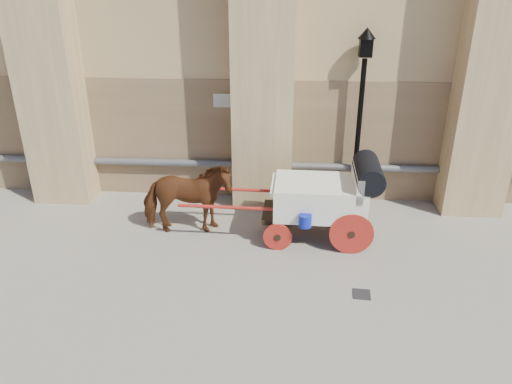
{
  "coord_description": "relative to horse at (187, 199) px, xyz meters",
  "views": [
    {
      "loc": [
        -0.38,
        -7.68,
        5.49
      ],
      "look_at": [
        -1.05,
        1.97,
        1.04
      ],
      "focal_mm": 35.0,
      "sensor_mm": 36.0,
      "label": 1
    }
  ],
  "objects": [
    {
      "name": "ground",
      "position": [
        2.56,
        -1.97,
        -0.83
      ],
      "size": [
        90.0,
        90.0,
        0.0
      ],
      "primitive_type": "plane",
      "color": "gray",
      "rests_on": "ground"
    },
    {
      "name": "horse",
      "position": [
        0.0,
        0.0,
        0.0
      ],
      "size": [
        2.06,
        1.12,
        1.66
      ],
      "primitive_type": "imported",
      "rotation": [
        0.0,
        0.0,
        1.69
      ],
      "color": "brown",
      "rests_on": "ground"
    },
    {
      "name": "carriage",
      "position": [
        3.02,
        -0.01,
        0.16
      ],
      "size": [
        4.24,
        1.51,
        1.84
      ],
      "rotation": [
        0.0,
        0.0,
        -0.02
      ],
      "color": "black",
      "rests_on": "ground"
    },
    {
      "name": "street_lamp",
      "position": [
        3.81,
        1.74,
        1.43
      ],
      "size": [
        0.4,
        0.4,
        4.23
      ],
      "color": "black",
      "rests_on": "ground"
    },
    {
      "name": "drain_grate_near",
      "position": [
        3.58,
        -2.07,
        -0.82
      ],
      "size": [
        0.34,
        0.34,
        0.01
      ],
      "primitive_type": "cube",
      "rotation": [
        0.0,
        0.0,
        -0.07
      ],
      "color": "black",
      "rests_on": "ground"
    }
  ]
}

